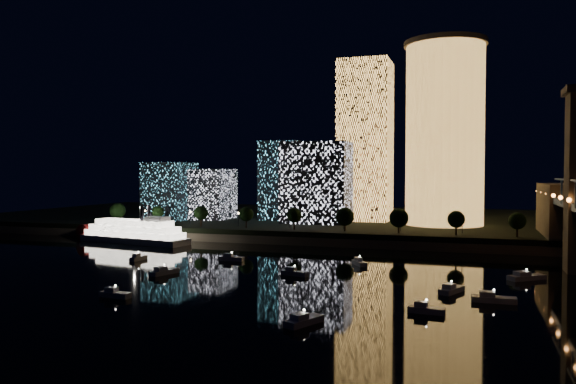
# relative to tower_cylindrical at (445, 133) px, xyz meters

# --- Properties ---
(ground) EXTENTS (520.00, 520.00, 0.00)m
(ground) POSITION_rel_tower_cylindrical_xyz_m (-23.90, -126.72, -43.47)
(ground) COLOR black
(ground) RESTS_ON ground
(far_bank) EXTENTS (420.00, 160.00, 5.00)m
(far_bank) POSITION_rel_tower_cylindrical_xyz_m (-23.90, 33.28, -40.97)
(far_bank) COLOR black
(far_bank) RESTS_ON ground
(seawall) EXTENTS (420.00, 6.00, 3.00)m
(seawall) POSITION_rel_tower_cylindrical_xyz_m (-23.90, -44.72, -41.97)
(seawall) COLOR #6B5E4C
(seawall) RESTS_ON ground
(tower_cylindrical) EXTENTS (34.00, 34.00, 76.69)m
(tower_cylindrical) POSITION_rel_tower_cylindrical_xyz_m (0.00, 0.00, 0.00)
(tower_cylindrical) COLOR #FFB251
(tower_cylindrical) RESTS_ON far_bank
(tower_rectangular) EXTENTS (22.96, 22.96, 73.04)m
(tower_rectangular) POSITION_rel_tower_cylindrical_xyz_m (-35.84, 12.83, -1.95)
(tower_rectangular) COLOR #FFB251
(tower_rectangular) RESTS_ON far_bank
(midrise_blocks) EXTENTS (93.55, 43.52, 36.61)m
(midrise_blocks) POSITION_rel_tower_cylindrical_xyz_m (-81.04, -2.91, -22.49)
(midrise_blocks) COLOR white
(midrise_blocks) RESTS_ON far_bank
(riverboat) EXTENTS (51.19, 18.48, 15.13)m
(riverboat) POSITION_rel_tower_cylindrical_xyz_m (-114.42, -58.53, -39.59)
(riverboat) COLOR silver
(riverboat) RESTS_ON ground
(motorboats) EXTENTS (116.93, 74.00, 2.78)m
(motorboats) POSITION_rel_tower_cylindrical_xyz_m (-20.63, -112.76, -42.65)
(motorboats) COLOR silver
(motorboats) RESTS_ON ground
(esplanade_trees) EXTENTS (166.36, 7.00, 9.00)m
(esplanade_trees) POSITION_rel_tower_cylindrical_xyz_m (-51.43, -38.72, -33.00)
(esplanade_trees) COLOR black
(esplanade_trees) RESTS_ON far_bank
(street_lamps) EXTENTS (132.70, 0.70, 5.65)m
(street_lamps) POSITION_rel_tower_cylindrical_xyz_m (-57.90, -32.72, -34.45)
(street_lamps) COLOR black
(street_lamps) RESTS_ON far_bank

